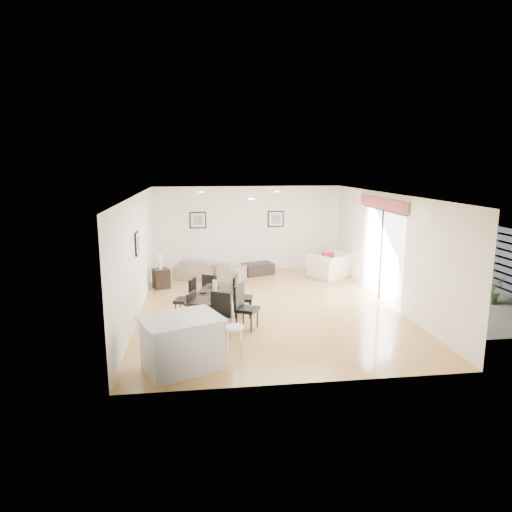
{
  "coord_description": "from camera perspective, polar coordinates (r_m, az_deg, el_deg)",
  "views": [
    {
      "loc": [
        -1.65,
        -10.48,
        3.38
      ],
      "look_at": [
        -0.22,
        0.4,
        1.17
      ],
      "focal_mm": 32.0,
      "sensor_mm": 36.0,
      "label": 1
    }
  ],
  "objects": [
    {
      "name": "wall_front",
      "position": [
        6.99,
        6.51,
        -5.58
      ],
      "size": [
        6.0,
        0.04,
        2.7
      ],
      "primitive_type": "cube",
      "color": "white",
      "rests_on": "ground"
    },
    {
      "name": "dining_chair_enear",
      "position": [
        9.54,
        -1.57,
        -6.04
      ],
      "size": [
        0.58,
        0.58,
        0.94
      ],
      "rotation": [
        0.0,
        0.0,
        1.04
      ],
      "color": "black",
      "rests_on": "ground"
    },
    {
      "name": "dining_chair_efar",
      "position": [
        10.29,
        -2.07,
        -4.76
      ],
      "size": [
        0.49,
        0.49,
        0.93
      ],
      "rotation": [
        0.0,
        0.0,
        1.37
      ],
      "color": "black",
      "rests_on": "ground"
    },
    {
      "name": "dining_chair_wnear",
      "position": [
        9.45,
        -8.58,
        -6.66
      ],
      "size": [
        0.5,
        0.5,
        0.85
      ],
      "rotation": [
        0.0,
        0.0,
        -1.98
      ],
      "color": "black",
      "rests_on": "ground"
    },
    {
      "name": "wall_left",
      "position": [
        10.76,
        -14.58,
        0.14
      ],
      "size": [
        0.04,
        8.0,
        2.7
      ],
      "primitive_type": "cube",
      "color": "white",
      "rests_on": "ground"
    },
    {
      "name": "ceiling",
      "position": [
        10.63,
        1.44,
        7.71
      ],
      "size": [
        6.0,
        8.0,
        0.02
      ],
      "primitive_type": "cube",
      "color": "white",
      "rests_on": "wall_back"
    },
    {
      "name": "sliding_door",
      "position": [
        11.84,
        15.47,
        2.65
      ],
      "size": [
        0.12,
        2.7,
        2.57
      ],
      "color": "white",
      "rests_on": "wall_right"
    },
    {
      "name": "framed_print_back_right",
      "position": [
        14.77,
        2.49,
        4.65
      ],
      "size": [
        0.52,
        0.04,
        0.52
      ],
      "color": "black",
      "rests_on": "wall_back"
    },
    {
      "name": "courtyard",
      "position": [
        13.99,
        26.6,
        0.06
      ],
      "size": [
        6.0,
        6.0,
        2.0
      ],
      "color": "gray",
      "rests_on": "ground"
    },
    {
      "name": "cushion",
      "position": [
        13.8,
        8.99,
        -0.32
      ],
      "size": [
        0.38,
        0.25,
        0.37
      ],
      "primitive_type": "cube",
      "rotation": [
        0.0,
        0.0,
        3.54
      ],
      "color": "#AF1627",
      "rests_on": "armchair"
    },
    {
      "name": "courtyard_plant_a",
      "position": [
        12.72,
        27.34,
        -3.73
      ],
      "size": [
        0.75,
        0.7,
        0.69
      ],
      "primitive_type": "imported",
      "rotation": [
        0.0,
        0.0,
        0.32
      ],
      "color": "#405D28",
      "rests_on": "ground"
    },
    {
      "name": "armchair",
      "position": [
        13.98,
        9.26,
        -1.18
      ],
      "size": [
        1.53,
        1.49,
        0.75
      ],
      "primitive_type": "imported",
      "rotation": [
        0.0,
        0.0,
        3.75
      ],
      "color": "silver",
      "rests_on": "ground"
    },
    {
      "name": "framed_print_back_left",
      "position": [
        14.55,
        -7.28,
        4.46
      ],
      "size": [
        0.52,
        0.04,
        0.52
      ],
      "color": "black",
      "rests_on": "wall_back"
    },
    {
      "name": "table_lamp",
      "position": [
        12.82,
        -11.85,
        -0.5
      ],
      "size": [
        0.2,
        0.2,
        0.38
      ],
      "color": "white",
      "rests_on": "side_table"
    },
    {
      "name": "vase",
      "position": [
        9.74,
        -5.2,
        -3.25
      ],
      "size": [
        0.79,
        1.2,
        0.61
      ],
      "color": "white",
      "rests_on": "dining_table"
    },
    {
      "name": "dining_chair_head",
      "position": [
        8.89,
        -4.63,
        -7.31
      ],
      "size": [
        0.58,
        0.58,
        0.96
      ],
      "rotation": [
        0.0,
        0.0,
        -0.48
      ],
      "color": "black",
      "rests_on": "ground"
    },
    {
      "name": "dining_table",
      "position": [
        9.83,
        -5.16,
        -5.05
      ],
      "size": [
        1.29,
        1.8,
        0.68
      ],
      "rotation": [
        0.0,
        0.0,
        -0.33
      ],
      "color": "black",
      "rests_on": "ground"
    },
    {
      "name": "dining_chair_wfar",
      "position": [
        10.21,
        -8.46,
        -4.98
      ],
      "size": [
        0.52,
        0.52,
        0.94
      ],
      "rotation": [
        0.0,
        0.0,
        -1.86
      ],
      "color": "black",
      "rests_on": "ground"
    },
    {
      "name": "bar_stool",
      "position": [
        7.81,
        -2.7,
        -9.43
      ],
      "size": [
        0.32,
        0.32,
        0.71
      ],
      "color": "white",
      "rests_on": "ground"
    },
    {
      "name": "kitchen_island",
      "position": [
        7.85,
        -9.26,
        -10.66
      ],
      "size": [
        1.55,
        1.39,
        0.9
      ],
      "rotation": [
        0.0,
        0.0,
        0.38
      ],
      "color": "silver",
      "rests_on": "ground"
    },
    {
      "name": "dining_chair_foot",
      "position": [
        10.84,
        -5.58,
        -4.19
      ],
      "size": [
        0.53,
        0.53,
        0.86
      ],
      "rotation": [
        0.0,
        0.0,
        2.6
      ],
      "color": "black",
      "rests_on": "ground"
    },
    {
      "name": "wall_back",
      "position": [
        14.71,
        -1.0,
        3.45
      ],
      "size": [
        6.0,
        0.04,
        2.7
      ],
      "primitive_type": "cube",
      "color": "white",
      "rests_on": "ground"
    },
    {
      "name": "side_table",
      "position": [
        12.93,
        -11.76,
        -2.76
      ],
      "size": [
        0.54,
        0.54,
        0.55
      ],
      "primitive_type": "cube",
      "rotation": [
        0.0,
        0.0,
        0.4
      ],
      "color": "black",
      "rests_on": "ground"
    },
    {
      "name": "sofa",
      "position": [
        13.69,
        -5.79,
        -1.66
      ],
      "size": [
        2.23,
        1.57,
        0.61
      ],
      "primitive_type": "imported",
      "rotation": [
        0.0,
        0.0,
        2.74
      ],
      "color": "gray",
      "rests_on": "ground"
    },
    {
      "name": "ground",
      "position": [
        11.13,
        1.37,
        -6.29
      ],
      "size": [
        8.0,
        8.0,
        0.0
      ],
      "primitive_type": "plane",
      "color": "tan",
      "rests_on": "ground"
    },
    {
      "name": "courtyard_plant_b",
      "position": [
        13.74,
        24.16,
        -2.45
      ],
      "size": [
        0.38,
        0.38,
        0.66
      ],
      "primitive_type": "imported",
      "rotation": [
        0.0,
        0.0,
        0.02
      ],
      "color": "#405D28",
      "rests_on": "ground"
    },
    {
      "name": "wall_right",
      "position": [
        11.64,
        16.16,
        0.89
      ],
      "size": [
        0.04,
        8.0,
        2.7
      ],
      "primitive_type": "cube",
      "color": "white",
      "rests_on": "ground"
    },
    {
      "name": "framed_print_left_wall",
      "position": [
        10.51,
        -14.63,
        1.54
      ],
      "size": [
        0.04,
        0.52,
        0.52
      ],
      "rotation": [
        0.0,
        0.0,
        1.57
      ],
      "color": "black",
      "rests_on": "wall_left"
    },
    {
      "name": "coffee_table",
      "position": [
        14.22,
        0.27,
        -1.62
      ],
      "size": [
        1.03,
        0.8,
        0.36
      ],
      "primitive_type": "cube",
      "rotation": [
        0.0,
        0.0,
        0.32
      ],
      "color": "black",
      "rests_on": "ground"
    }
  ]
}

